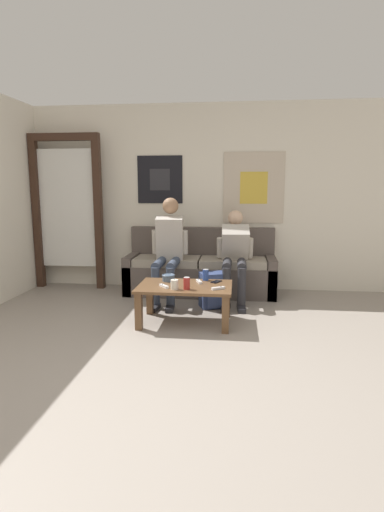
{
  "coord_description": "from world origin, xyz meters",
  "views": [
    {
      "loc": [
        0.75,
        -2.59,
        1.43
      ],
      "look_at": [
        0.24,
        1.9,
        0.65
      ],
      "focal_mm": 28.0,
      "sensor_mm": 36.0,
      "label": 1
    }
  ],
  "objects": [
    {
      "name": "backpack",
      "position": [
        0.48,
        2.04,
        0.2
      ],
      "size": [
        0.35,
        0.32,
        0.42
      ],
      "color": "navy",
      "rests_on": "ground_plane"
    },
    {
      "name": "drink_can_blue",
      "position": [
        0.42,
        1.71,
        0.47
      ],
      "size": [
        0.07,
        0.07,
        0.12
      ],
      "color": "#28479E",
      "rests_on": "coffee_table"
    },
    {
      "name": "coffee_table",
      "position": [
        0.22,
        1.45,
        0.34
      ],
      "size": [
        0.98,
        0.63,
        0.41
      ],
      "color": "brown",
      "rests_on": "ground_plane"
    },
    {
      "name": "drink_can_red",
      "position": [
        0.26,
        1.29,
        0.47
      ],
      "size": [
        0.07,
        0.07,
        0.12
      ],
      "color": "maroon",
      "rests_on": "coffee_table"
    },
    {
      "name": "pillar_candle",
      "position": [
        0.14,
        1.27,
        0.46
      ],
      "size": [
        0.08,
        0.08,
        0.11
      ],
      "color": "silver",
      "rests_on": "coffee_table"
    },
    {
      "name": "ground_plane",
      "position": [
        0.0,
        0.0,
        0.0
      ],
      "size": [
        18.0,
        18.0,
        0.0
      ],
      "primitive_type": "plane",
      "color": "gray"
    },
    {
      "name": "door_frame",
      "position": [
        -1.62,
        2.81,
        1.2
      ],
      "size": [
        1.0,
        0.1,
        2.15
      ],
      "color": "#382319",
      "rests_on": "ground_plane"
    },
    {
      "name": "person_seated_adult",
      "position": [
        -0.11,
        2.34,
        0.7
      ],
      "size": [
        0.47,
        0.89,
        1.29
      ],
      "color": "#384256",
      "rests_on": "ground_plane"
    },
    {
      "name": "couch",
      "position": [
        0.27,
        2.7,
        0.3
      ],
      "size": [
        2.0,
        0.66,
        0.88
      ],
      "color": "#564C47",
      "rests_on": "ground_plane"
    },
    {
      "name": "game_controller_far_center",
      "position": [
        0.57,
        1.32,
        0.42
      ],
      "size": [
        0.14,
        0.11,
        0.03
      ],
      "color": "white",
      "rests_on": "coffee_table"
    },
    {
      "name": "game_controller_near_left",
      "position": [
        0.35,
        1.59,
        0.42
      ],
      "size": [
        0.08,
        0.15,
        0.03
      ],
      "color": "white",
      "rests_on": "coffee_table"
    },
    {
      "name": "ceramic_bowl",
      "position": [
        0.01,
        1.62,
        0.45
      ],
      "size": [
        0.14,
        0.14,
        0.07
      ],
      "color": "#475B75",
      "rests_on": "coffee_table"
    },
    {
      "name": "person_seated_teen",
      "position": [
        0.73,
        2.41,
        0.63
      ],
      "size": [
        0.47,
        0.99,
        1.13
      ],
      "color": "#2D2D33",
      "rests_on": "ground_plane"
    },
    {
      "name": "game_controller_near_right",
      "position": [
        0.01,
        1.35,
        0.42
      ],
      "size": [
        0.12,
        0.13,
        0.03
      ],
      "color": "white",
      "rests_on": "coffee_table"
    },
    {
      "name": "wall_back",
      "position": [
        0.0,
        3.02,
        1.28
      ],
      "size": [
        10.0,
        0.07,
        2.55
      ],
      "color": "silver",
      "rests_on": "ground_plane"
    },
    {
      "name": "cell_phone",
      "position": [
        0.54,
        1.63,
        0.41
      ],
      "size": [
        0.12,
        0.15,
        0.01
      ],
      "color": "black",
      "rests_on": "coffee_table"
    }
  ]
}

